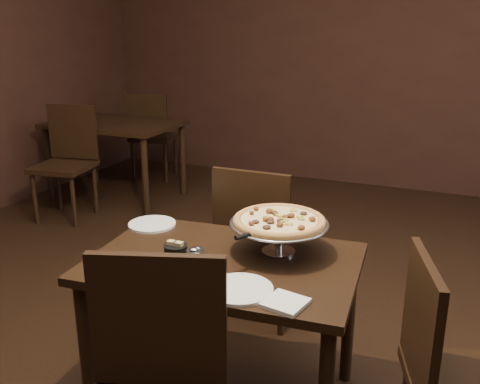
% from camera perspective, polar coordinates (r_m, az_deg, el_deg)
% --- Properties ---
extents(room, '(6.04, 7.04, 2.84)m').
position_cam_1_polar(room, '(2.10, 2.47, 12.13)').
color(room, black).
rests_on(room, ground).
extents(dining_table, '(1.13, 0.80, 0.68)m').
position_cam_1_polar(dining_table, '(2.25, -1.70, -9.25)').
color(dining_table, black).
rests_on(dining_table, ground).
extents(background_table, '(1.17, 0.78, 0.73)m').
position_cam_1_polar(background_table, '(5.14, -13.20, 6.23)').
color(background_table, black).
rests_on(background_table, ground).
extents(pizza_stand, '(0.42, 0.42, 0.17)m').
position_cam_1_polar(pizza_stand, '(2.22, 4.21, -3.12)').
color(pizza_stand, '#B5B4BB').
rests_on(pizza_stand, dining_table).
extents(parmesan_shaker, '(0.06, 0.06, 0.10)m').
position_cam_1_polar(parmesan_shaker, '(2.11, -4.61, -7.09)').
color(parmesan_shaker, '#F7F4C0').
rests_on(parmesan_shaker, dining_table).
extents(pepper_flake_shaker, '(0.06, 0.06, 0.10)m').
position_cam_1_polar(pepper_flake_shaker, '(2.08, -4.93, -7.31)').
color(pepper_flake_shaker, maroon).
rests_on(pepper_flake_shaker, dining_table).
extents(packet_caddy, '(0.10, 0.10, 0.08)m').
position_cam_1_polar(packet_caddy, '(2.22, -6.87, -6.29)').
color(packet_caddy, black).
rests_on(packet_caddy, dining_table).
extents(napkin_stack, '(0.16, 0.16, 0.01)m').
position_cam_1_polar(napkin_stack, '(1.88, 4.85, -11.70)').
color(napkin_stack, white).
rests_on(napkin_stack, dining_table).
extents(plate_left, '(0.23, 0.23, 0.01)m').
position_cam_1_polar(plate_left, '(2.59, -9.36, -3.40)').
color(plate_left, white).
rests_on(plate_left, dining_table).
extents(plate_near, '(0.25, 0.25, 0.01)m').
position_cam_1_polar(plate_near, '(1.96, -0.06, -10.32)').
color(plate_near, white).
rests_on(plate_near, dining_table).
extents(serving_spatula, '(0.15, 0.15, 0.02)m').
position_cam_1_polar(serving_spatula, '(2.08, 0.85, -4.64)').
color(serving_spatula, '#B5B4BB').
rests_on(serving_spatula, pizza_stand).
extents(chair_far, '(0.42, 0.42, 0.90)m').
position_cam_1_polar(chair_far, '(2.89, 2.00, -5.00)').
color(chair_far, black).
rests_on(chair_far, ground).
extents(chair_side, '(0.51, 0.51, 0.88)m').
position_cam_1_polar(chair_side, '(2.02, 21.61, -17.39)').
color(chair_side, black).
rests_on(chair_side, ground).
extents(bg_chair_far, '(0.52, 0.52, 0.93)m').
position_cam_1_polar(bg_chair_far, '(5.71, -9.42, 6.26)').
color(bg_chair_far, black).
rests_on(bg_chair_far, ground).
extents(bg_chair_near, '(0.51, 0.51, 0.95)m').
position_cam_1_polar(bg_chair_near, '(4.76, -17.97, 3.52)').
color(bg_chair_near, black).
rests_on(bg_chair_near, ground).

